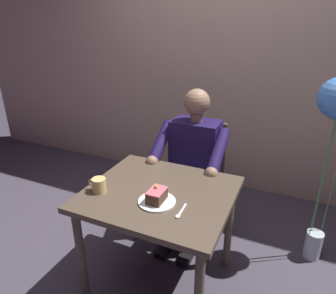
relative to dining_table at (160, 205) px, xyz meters
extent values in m
plane|color=#413B47|center=(0.00, 0.00, -0.61)|extent=(14.00, 14.00, 0.00)
cube|color=tan|center=(0.00, -1.55, 0.89)|extent=(6.40, 0.12, 3.00)
cube|color=#4C3E31|center=(0.00, 0.00, 0.08)|extent=(0.86, 0.77, 0.04)
cylinder|color=#4F4537|center=(0.37, 0.32, -0.27)|extent=(0.05, 0.05, 0.69)
cylinder|color=#4F4537|center=(-0.37, -0.32, -0.27)|extent=(0.05, 0.05, 0.69)
cylinder|color=#4F4537|center=(0.37, -0.32, -0.27)|extent=(0.05, 0.05, 0.69)
cube|color=#3F3D34|center=(0.00, -0.66, -0.19)|extent=(0.42, 0.42, 0.04)
cube|color=#3F3D34|center=(0.00, -0.85, 0.06)|extent=(0.38, 0.04, 0.45)
cylinder|color=#3F3D34|center=(-0.18, -0.48, -0.40)|extent=(0.04, 0.04, 0.43)
cylinder|color=#3F3D34|center=(0.18, -0.48, -0.40)|extent=(0.04, 0.04, 0.43)
cylinder|color=#3F3D34|center=(-0.18, -0.84, -0.40)|extent=(0.04, 0.04, 0.43)
cylinder|color=#3F3D34|center=(0.18, -0.84, -0.40)|extent=(0.04, 0.04, 0.43)
cube|color=#1C1242|center=(0.00, -0.64, 0.09)|extent=(0.36, 0.22, 0.51)
sphere|color=#8D6B52|center=(0.00, -0.64, 0.49)|extent=(0.19, 0.19, 0.19)
cylinder|color=#8D6B52|center=(0.00, -0.64, 0.38)|extent=(0.09, 0.09, 0.06)
cylinder|color=#1C1242|center=(-0.22, -0.50, 0.20)|extent=(0.08, 0.33, 0.26)
sphere|color=#8D6B52|center=(-0.22, -0.34, 0.10)|extent=(0.09, 0.09, 0.09)
cylinder|color=#1C1242|center=(0.22, -0.50, 0.20)|extent=(0.08, 0.33, 0.26)
sphere|color=#8D6B52|center=(0.22, -0.34, 0.10)|extent=(0.09, 0.09, 0.09)
cylinder|color=#253033|center=(-0.09, -0.52, -0.19)|extent=(0.13, 0.38, 0.14)
cylinder|color=#253033|center=(0.09, -0.52, -0.19)|extent=(0.13, 0.38, 0.14)
cylinder|color=#253033|center=(-0.09, -0.34, -0.41)|extent=(0.11, 0.11, 0.41)
cube|color=black|center=(-0.09, -0.28, -0.59)|extent=(0.09, 0.22, 0.05)
cylinder|color=#253033|center=(0.09, -0.34, -0.41)|extent=(0.11, 0.11, 0.41)
cube|color=black|center=(0.09, -0.28, -0.59)|extent=(0.09, 0.22, 0.05)
cylinder|color=white|center=(-0.04, 0.11, 0.10)|extent=(0.21, 0.21, 0.01)
cube|color=#4A2F1E|center=(-0.04, 0.11, 0.14)|extent=(0.08, 0.12, 0.06)
cube|color=#D45E69|center=(-0.04, 0.11, 0.17)|extent=(0.08, 0.12, 0.01)
sphere|color=gold|center=(-0.03, 0.09, 0.18)|extent=(0.02, 0.02, 0.02)
cylinder|color=tan|center=(0.32, 0.15, 0.14)|extent=(0.08, 0.08, 0.09)
torus|color=tan|center=(0.38, 0.15, 0.14)|extent=(0.05, 0.01, 0.05)
cylinder|color=black|center=(0.32, 0.15, 0.18)|extent=(0.07, 0.07, 0.01)
cube|color=silver|center=(-0.20, 0.12, 0.10)|extent=(0.02, 0.11, 0.01)
ellipsoid|color=silver|center=(-0.20, 0.19, 0.10)|extent=(0.03, 0.04, 0.01)
cylinder|color=#B2C1C6|center=(-0.94, -0.66, -0.50)|extent=(0.12, 0.12, 0.22)
cylinder|color=#4C9956|center=(-0.91, -0.69, 0.03)|extent=(0.01, 0.01, 0.85)
cylinder|color=#4C9956|center=(-0.98, -0.72, 0.05)|extent=(0.01, 0.01, 0.88)
cylinder|color=#4C9956|center=(-0.90, -0.64, 0.04)|extent=(0.01, 0.01, 0.87)
camera|label=1|loc=(-0.68, 1.40, 1.04)|focal=32.33mm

